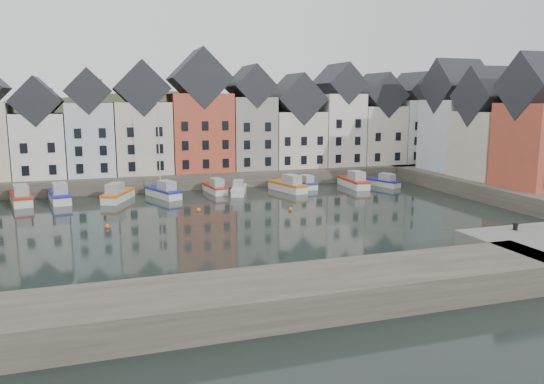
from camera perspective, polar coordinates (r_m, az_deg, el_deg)
name	(u,v)px	position (r m, az deg, el deg)	size (l,w,h in m)	color
ground	(252,224)	(53.91, -2.17, -3.51)	(260.00, 260.00, 0.00)	black
far_quay	(198,175)	(82.50, -7.93, 1.85)	(90.00, 16.00, 2.00)	#443D34
right_quay	(523,190)	(75.00, 25.42, 0.15)	(14.00, 54.00, 2.00)	#443D34
near_wall	(189,307)	(31.00, -8.90, -12.11)	(50.00, 6.00, 2.00)	#443D34
hillside	(178,249)	(111.64, -10.09, -6.01)	(153.60, 70.40, 64.00)	#222F17
far_terrace	(221,124)	(80.44, -5.54, 7.33)	(72.37, 8.16, 17.78)	#EEE0C7
right_terrace	(494,126)	(77.26, 22.73, 6.52)	(8.30, 24.25, 16.36)	silver
mooring_buoys	(203,215)	(58.05, -7.43, -2.45)	(20.50, 5.50, 0.50)	orange
boat_a	(21,197)	(70.99, -25.40, -0.52)	(3.56, 7.29, 2.69)	silver
boat_b	(60,195)	(70.44, -21.89, -0.35)	(3.27, 7.28, 2.70)	silver
boat_c	(118,195)	(68.79, -16.28, -0.29)	(4.53, 6.96, 2.57)	silver
boat_d	(164,191)	(69.63, -11.56, 0.07)	(4.27, 6.77, 12.39)	silver
boat_e	(215,188)	(72.06, -6.12, 0.44)	(2.52, 6.10, 2.27)	silver
boat_f	(239,189)	(70.83, -3.59, 0.28)	(3.48, 5.85, 2.15)	silver
boat_g	(288,186)	(72.84, 1.77, 0.68)	(3.89, 7.10, 2.60)	silver
boat_h	(305,183)	(75.85, 3.59, 0.92)	(1.99, 5.50, 2.08)	silver
boat_i	(354,182)	(77.00, 8.80, 1.09)	(2.43, 7.05, 2.68)	silver
boat_j	(383,182)	(78.74, 11.89, 1.07)	(3.58, 5.81, 2.14)	silver
mooring_bollard	(515,226)	(47.73, 24.71, -3.37)	(0.48, 0.48, 0.56)	black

